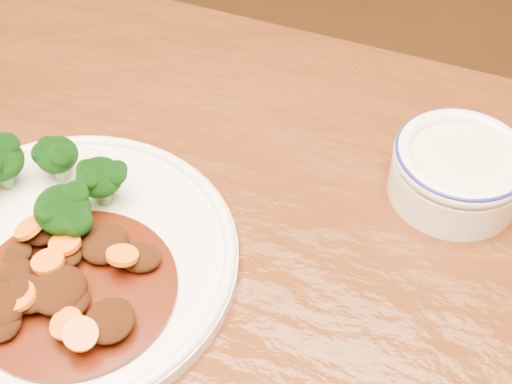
# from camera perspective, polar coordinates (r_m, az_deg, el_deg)

# --- Properties ---
(dinner_plate) EXTENTS (0.30, 0.30, 0.02)m
(dinner_plate) POSITION_cam_1_polar(r_m,az_deg,el_deg) (0.63, -15.18, -5.19)
(dinner_plate) COLOR silver
(dinner_plate) RESTS_ON dining_table
(broccoli_florets) EXTENTS (0.15, 0.11, 0.05)m
(broccoli_florets) POSITION_cam_1_polar(r_m,az_deg,el_deg) (0.65, -17.50, 0.71)
(broccoli_florets) COLOR #679B50
(broccoli_florets) RESTS_ON dinner_plate
(mince_stew) EXTENTS (0.17, 0.17, 0.04)m
(mince_stew) POSITION_cam_1_polar(r_m,az_deg,el_deg) (0.60, -15.39, -7.15)
(mince_stew) COLOR #3F1406
(mince_stew) RESTS_ON dinner_plate
(dip_bowl) EXTENTS (0.12, 0.12, 0.06)m
(dip_bowl) POSITION_cam_1_polar(r_m,az_deg,el_deg) (0.68, 15.87, 1.76)
(dip_bowl) COLOR silver
(dip_bowl) RESTS_ON dining_table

